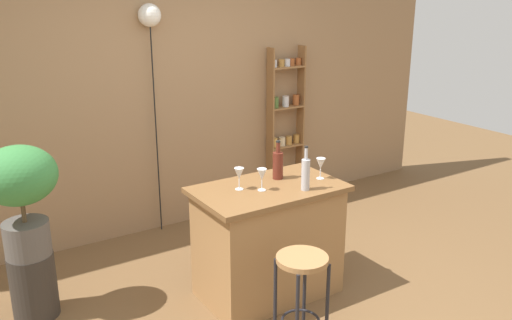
{
  "coord_description": "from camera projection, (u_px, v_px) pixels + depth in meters",
  "views": [
    {
      "loc": [
        -2.11,
        -2.83,
        2.28
      ],
      "look_at": [
        0.05,
        0.55,
        1.01
      ],
      "focal_mm": 38.31,
      "sensor_mm": 36.0,
      "label": 1
    }
  ],
  "objects": [
    {
      "name": "ground",
      "position": [
        290.0,
        310.0,
        4.05
      ],
      "size": [
        12.0,
        12.0,
        0.0
      ],
      "primitive_type": "plane",
      "color": "brown"
    },
    {
      "name": "potted_plant",
      "position": [
        20.0,
        189.0,
        3.69
      ],
      "size": [
        0.52,
        0.46,
        0.8
      ],
      "color": "#514C47",
      "rests_on": "plant_stool"
    },
    {
      "name": "bar_stool",
      "position": [
        302.0,
        281.0,
        3.46
      ],
      "size": [
        0.33,
        0.33,
        0.68
      ],
      "color": "black",
      "rests_on": "ground"
    },
    {
      "name": "plant_stool",
      "position": [
        34.0,
        285.0,
        3.91
      ],
      "size": [
        0.32,
        0.32,
        0.49
      ],
      "primitive_type": "cylinder",
      "color": "#2D2823",
      "rests_on": "ground"
    },
    {
      "name": "bottle_wine_red",
      "position": [
        278.0,
        164.0,
        4.16
      ],
      "size": [
        0.08,
        0.08,
        0.3
      ],
      "color": "#5B2319",
      "rests_on": "kitchen_counter"
    },
    {
      "name": "wine_glass_right",
      "position": [
        262.0,
        175.0,
        3.92
      ],
      "size": [
        0.07,
        0.07,
        0.16
      ],
      "color": "silver",
      "rests_on": "kitchen_counter"
    },
    {
      "name": "wine_glass_center",
      "position": [
        321.0,
        164.0,
        4.16
      ],
      "size": [
        0.07,
        0.07,
        0.16
      ],
      "color": "silver",
      "rests_on": "kitchen_counter"
    },
    {
      "name": "wine_glass_left",
      "position": [
        239.0,
        174.0,
        3.94
      ],
      "size": [
        0.07,
        0.07,
        0.16
      ],
      "color": "silver",
      "rests_on": "kitchen_counter"
    },
    {
      "name": "bottle_olive_oil",
      "position": [
        306.0,
        173.0,
        3.93
      ],
      "size": [
        0.06,
        0.06,
        0.33
      ],
      "color": "#B2B2B7",
      "rests_on": "kitchen_counter"
    },
    {
      "name": "back_wall",
      "position": [
        173.0,
        85.0,
        5.19
      ],
      "size": [
        6.4,
        0.1,
        2.8
      ],
      "primitive_type": "cube",
      "color": "#997551",
      "rests_on": "ground"
    },
    {
      "name": "kitchen_counter",
      "position": [
        268.0,
        241.0,
        4.15
      ],
      "size": [
        1.1,
        0.66,
        0.88
      ],
      "color": "#9E7042",
      "rests_on": "ground"
    },
    {
      "name": "spice_shelf",
      "position": [
        286.0,
        124.0,
        5.87
      ],
      "size": [
        0.42,
        0.13,
        1.71
      ],
      "color": "olive",
      "rests_on": "ground"
    },
    {
      "name": "pendant_globe_light",
      "position": [
        150.0,
        19.0,
        4.8
      ],
      "size": [
        0.2,
        0.2,
        2.16
      ],
      "color": "black",
      "rests_on": "ground"
    }
  ]
}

